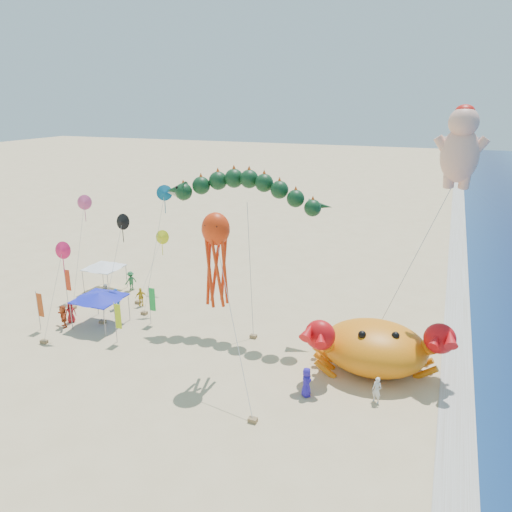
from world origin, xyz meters
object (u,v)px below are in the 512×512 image
at_px(octopus_kite, 216,253).
at_px(canopy_blue, 99,296).
at_px(cherub_kite, 461,145).
at_px(dragon_kite, 245,195).
at_px(canopy_white, 104,265).
at_px(crab_inflatable, 374,346).

relative_size(octopus_kite, canopy_blue, 2.89).
bearing_deg(canopy_blue, cherub_kite, 12.55).
bearing_deg(dragon_kite, cherub_kite, 5.59).
bearing_deg(octopus_kite, cherub_kite, 32.15).
distance_m(dragon_kite, octopus_kite, 7.38).
xyz_separation_m(octopus_kite, canopy_white, (-15.92, 9.04, -5.67)).
xyz_separation_m(dragon_kite, octopus_kite, (0.97, -6.94, -2.30)).
height_order(dragon_kite, cherub_kite, cherub_kite).
relative_size(cherub_kite, canopy_blue, 4.56).
relative_size(crab_inflatable, octopus_kite, 0.87).
relative_size(cherub_kite, canopy_white, 5.11).
xyz_separation_m(dragon_kite, canopy_blue, (-10.61, -4.14, -7.97)).
bearing_deg(dragon_kite, crab_inflatable, -18.08).
height_order(crab_inflatable, canopy_white, crab_inflatable).
height_order(canopy_blue, canopy_white, same).
bearing_deg(octopus_kite, crab_inflatable, 20.49).
bearing_deg(crab_inflatable, octopus_kite, -159.51).
relative_size(crab_inflatable, dragon_kite, 0.76).
bearing_deg(cherub_kite, octopus_kite, -147.85).
bearing_deg(cherub_kite, dragon_kite, -174.41).
xyz_separation_m(dragon_kite, cherub_kite, (14.24, 1.39, 3.89)).
distance_m(dragon_kite, cherub_kite, 14.83).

